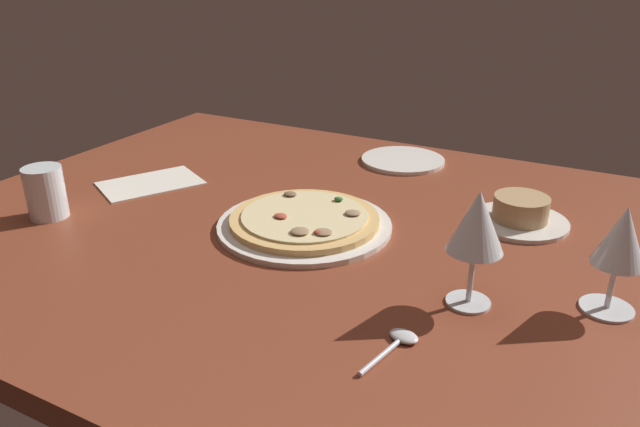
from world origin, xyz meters
TOP-DOWN VIEW (x-y plane):
  - dining_table at (0.00, 0.00)cm, footprint 150.00×110.00cm
  - pizza_main at (-5.32, -1.78)cm, footprint 31.32×31.32cm
  - ramekin_on_saucer at (28.26, 18.29)cm, footprint 17.57×17.57cm
  - wine_glass_far at (44.97, -5.41)cm, footprint 7.28×7.28cm
  - wine_glass_near at (27.53, -12.87)cm, footprint 7.83×7.83cm
  - water_glass at (-49.88, -19.93)cm, footprint 7.05×7.05cm
  - side_plate at (-2.94, 40.88)cm, footprint 19.37×19.37cm
  - paper_menu at (-45.14, 1.92)cm, footprint 21.34×24.08cm
  - spoon at (22.33, -26.76)cm, footprint 4.48×11.28cm

SIDE VIEW (x-z plane):
  - dining_table at x=0.00cm, z-range 0.00..4.00cm
  - paper_menu at x=-45.14cm, z-range 4.00..4.30cm
  - side_plate at x=-2.94cm, z-range 4.00..4.90cm
  - spoon at x=22.33cm, z-range 3.96..4.96cm
  - pizza_main at x=-5.32cm, z-range 3.48..6.87cm
  - ramekin_on_saucer at x=28.26cm, z-range 3.45..8.68cm
  - water_glass at x=-49.88cm, z-range 3.47..13.16cm
  - wine_glass_far at x=44.97cm, z-range 6.87..22.44cm
  - wine_glass_near at x=27.53cm, z-range 7.61..24.74cm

